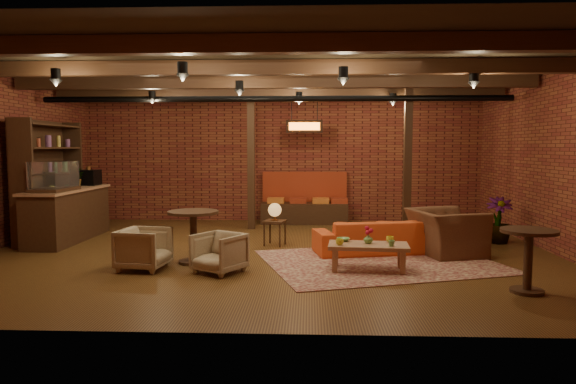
{
  "coord_description": "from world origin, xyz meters",
  "views": [
    {
      "loc": [
        0.72,
        -8.98,
        1.86
      ],
      "look_at": [
        0.34,
        0.2,
        1.06
      ],
      "focal_mm": 32.0,
      "sensor_mm": 36.0,
      "label": 1
    }
  ],
  "objects_px": {
    "coffee_table": "(367,247)",
    "armchair_b": "(219,251)",
    "round_table_left": "(193,228)",
    "side_table_book": "(469,222)",
    "sofa": "(373,236)",
    "side_table_lamp": "(275,213)",
    "round_table_right": "(528,251)",
    "plant_tall": "(500,174)",
    "armchair_a": "(144,247)",
    "armchair_right": "(446,225)"
  },
  "relations": [
    {
      "from": "coffee_table",
      "to": "armchair_b",
      "type": "distance_m",
      "value": 2.23
    },
    {
      "from": "round_table_left",
      "to": "side_table_book",
      "type": "xyz_separation_m",
      "value": [
        4.91,
        1.74,
        -0.13
      ]
    },
    {
      "from": "sofa",
      "to": "side_table_lamp",
      "type": "xyz_separation_m",
      "value": [
        -1.78,
        0.65,
        0.32
      ]
    },
    {
      "from": "coffee_table",
      "to": "round_table_left",
      "type": "xyz_separation_m",
      "value": [
        -2.74,
        0.4,
        0.21
      ]
    },
    {
      "from": "armchair_b",
      "to": "round_table_right",
      "type": "distance_m",
      "value": 4.24
    },
    {
      "from": "round_table_right",
      "to": "round_table_left",
      "type": "bearing_deg",
      "value": 162.08
    },
    {
      "from": "armchair_b",
      "to": "round_table_right",
      "type": "xyz_separation_m",
      "value": [
        4.14,
        -0.89,
        0.22
      ]
    },
    {
      "from": "sofa",
      "to": "side_table_book",
      "type": "height_order",
      "value": "sofa"
    },
    {
      "from": "plant_tall",
      "to": "side_table_book",
      "type": "bearing_deg",
      "value": -160.83
    },
    {
      "from": "coffee_table",
      "to": "round_table_left",
      "type": "height_order",
      "value": "round_table_left"
    },
    {
      "from": "armchair_b",
      "to": "sofa",
      "type": "bearing_deg",
      "value": 63.64
    },
    {
      "from": "round_table_right",
      "to": "armchair_b",
      "type": "bearing_deg",
      "value": 167.92
    },
    {
      "from": "sofa",
      "to": "armchair_b",
      "type": "xyz_separation_m",
      "value": [
        -2.46,
        -1.52,
        0.03
      ]
    },
    {
      "from": "plant_tall",
      "to": "armchair_a",
      "type": "bearing_deg",
      "value": -158.58
    },
    {
      "from": "armchair_a",
      "to": "armchair_b",
      "type": "distance_m",
      "value": 1.19
    },
    {
      "from": "round_table_left",
      "to": "plant_tall",
      "type": "height_order",
      "value": "plant_tall"
    },
    {
      "from": "sofa",
      "to": "armchair_a",
      "type": "height_order",
      "value": "armchair_a"
    },
    {
      "from": "armchair_a",
      "to": "plant_tall",
      "type": "relative_size",
      "value": 0.26
    },
    {
      "from": "sofa",
      "to": "armchair_b",
      "type": "relative_size",
      "value": 3.1
    },
    {
      "from": "sofa",
      "to": "armchair_right",
      "type": "height_order",
      "value": "armchair_right"
    },
    {
      "from": "coffee_table",
      "to": "side_table_lamp",
      "type": "relative_size",
      "value": 1.53
    },
    {
      "from": "side_table_lamp",
      "to": "round_table_right",
      "type": "bearing_deg",
      "value": -41.51
    },
    {
      "from": "sofa",
      "to": "side_table_lamp",
      "type": "height_order",
      "value": "side_table_lamp"
    },
    {
      "from": "coffee_table",
      "to": "plant_tall",
      "type": "bearing_deg",
      "value": 40.13
    },
    {
      "from": "side_table_lamp",
      "to": "armchair_a",
      "type": "distance_m",
      "value": 2.76
    },
    {
      "from": "armchair_a",
      "to": "armchair_right",
      "type": "distance_m",
      "value": 5.05
    },
    {
      "from": "side_table_book",
      "to": "sofa",
      "type": "bearing_deg",
      "value": -156.39
    },
    {
      "from": "sofa",
      "to": "armchair_b",
      "type": "height_order",
      "value": "armchair_b"
    },
    {
      "from": "round_table_left",
      "to": "plant_tall",
      "type": "distance_m",
      "value": 5.93
    },
    {
      "from": "sofa",
      "to": "armchair_right",
      "type": "bearing_deg",
      "value": 163.94
    },
    {
      "from": "coffee_table",
      "to": "side_table_book",
      "type": "xyz_separation_m",
      "value": [
        2.17,
        2.14,
        0.08
      ]
    },
    {
      "from": "armchair_b",
      "to": "round_table_right",
      "type": "relative_size",
      "value": 0.8
    },
    {
      "from": "round_table_left",
      "to": "armchair_a",
      "type": "relative_size",
      "value": 1.2
    },
    {
      "from": "sofa",
      "to": "side_table_book",
      "type": "distance_m",
      "value": 2.11
    },
    {
      "from": "round_table_right",
      "to": "armchair_a",
      "type": "bearing_deg",
      "value": 168.99
    },
    {
      "from": "armchair_right",
      "to": "plant_tall",
      "type": "xyz_separation_m",
      "value": [
        1.32,
        1.15,
        0.82
      ]
    },
    {
      "from": "side_table_lamp",
      "to": "coffee_table",
      "type": "bearing_deg",
      "value": -51.81
    },
    {
      "from": "armchair_right",
      "to": "side_table_book",
      "type": "bearing_deg",
      "value": -50.57
    },
    {
      "from": "coffee_table",
      "to": "armchair_right",
      "type": "relative_size",
      "value": 1.03
    },
    {
      "from": "side_table_lamp",
      "to": "side_table_book",
      "type": "height_order",
      "value": "side_table_lamp"
    },
    {
      "from": "coffee_table",
      "to": "round_table_left",
      "type": "distance_m",
      "value": 2.78
    },
    {
      "from": "sofa",
      "to": "armchair_a",
      "type": "distance_m",
      "value": 3.89
    },
    {
      "from": "plant_tall",
      "to": "coffee_table",
      "type": "bearing_deg",
      "value": -139.87
    },
    {
      "from": "sofa",
      "to": "coffee_table",
      "type": "relative_size",
      "value": 1.65
    },
    {
      "from": "round_table_left",
      "to": "side_table_lamp",
      "type": "bearing_deg",
      "value": 52.09
    },
    {
      "from": "side_table_lamp",
      "to": "plant_tall",
      "type": "bearing_deg",
      "value": 5.4
    },
    {
      "from": "coffee_table",
      "to": "side_table_book",
      "type": "distance_m",
      "value": 3.05
    },
    {
      "from": "round_table_left",
      "to": "round_table_right",
      "type": "xyz_separation_m",
      "value": [
        4.66,
        -1.51,
        -0.02
      ]
    },
    {
      "from": "armchair_b",
      "to": "side_table_book",
      "type": "distance_m",
      "value": 4.99
    },
    {
      "from": "armchair_a",
      "to": "armchair_right",
      "type": "xyz_separation_m",
      "value": [
        4.88,
        1.28,
        0.17
      ]
    }
  ]
}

